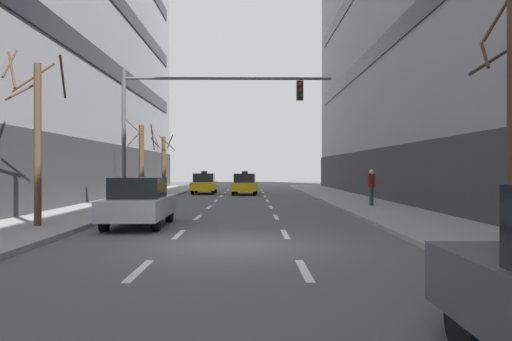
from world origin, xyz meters
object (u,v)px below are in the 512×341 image
object	(u,v)px
taxi_driving_0	(245,184)
street_tree_0	(36,134)
pedestrian_0	(371,184)
traffic_signal_0	(189,111)
street_tree_3	(163,162)
street_tree_2	(141,160)
car_driving_2	(139,202)
taxi_driving_1	(204,184)

from	to	relation	value
taxi_driving_0	street_tree_0	size ratio (longest dim) A/B	0.76
taxi_driving_0	pedestrian_0	distance (m)	14.01
traffic_signal_0	street_tree_3	size ratio (longest dim) A/B	1.83
street_tree_3	pedestrian_0	bearing A→B (deg)	-47.28
street_tree_2	street_tree_3	size ratio (longest dim) A/B	0.96
street_tree_0	taxi_driving_0	bearing A→B (deg)	73.54
street_tree_2	pedestrian_0	size ratio (longest dim) A/B	2.77
pedestrian_0	car_driving_2	bearing A→B (deg)	-142.00
taxi_driving_1	street_tree_3	size ratio (longest dim) A/B	0.83
taxi_driving_1	street_tree_3	bearing A→B (deg)	-169.42
car_driving_2	taxi_driving_0	bearing A→B (deg)	80.83
car_driving_2	street_tree_3	size ratio (longest dim) A/B	0.87
taxi_driving_0	taxi_driving_1	size ratio (longest dim) A/B	1.02
car_driving_2	street_tree_0	xyz separation A→B (m)	(-2.94, -0.91, 2.16)
street_tree_0	traffic_signal_0	bearing A→B (deg)	57.92
taxi_driving_1	street_tree_0	bearing A→B (deg)	-97.81
taxi_driving_0	car_driving_2	xyz separation A→B (m)	(-3.21, -19.91, 0.02)
street_tree_0	pedestrian_0	world-z (taller)	street_tree_0
street_tree_0	street_tree_3	xyz separation A→B (m)	(0.03, 21.60, -0.57)
taxi_driving_0	street_tree_2	world-z (taller)	street_tree_2
taxi_driving_0	street_tree_2	distance (m)	9.15
car_driving_2	traffic_signal_0	xyz separation A→B (m)	(0.97, 5.32, 3.62)
street_tree_0	street_tree_3	world-z (taller)	street_tree_0
car_driving_2	street_tree_3	distance (m)	20.95
taxi_driving_0	traffic_signal_0	bearing A→B (deg)	-98.75
street_tree_0	street_tree_2	distance (m)	14.22
car_driving_2	street_tree_3	world-z (taller)	street_tree_3
taxi_driving_0	pedestrian_0	bearing A→B (deg)	-63.75
traffic_signal_0	street_tree_2	bearing A→B (deg)	115.82
taxi_driving_0	street_tree_3	world-z (taller)	street_tree_3
street_tree_0	taxi_driving_1	bearing A→B (deg)	82.19
traffic_signal_0	pedestrian_0	world-z (taller)	traffic_signal_0
car_driving_2	pedestrian_0	bearing A→B (deg)	38.00
taxi_driving_0	street_tree_2	size ratio (longest dim) A/B	0.89
taxi_driving_1	street_tree_0	distance (m)	22.48
street_tree_2	street_tree_3	distance (m)	7.39
taxi_driving_0	taxi_driving_1	bearing A→B (deg)	156.72
pedestrian_0	street_tree_2	bearing A→B (deg)	154.19
taxi_driving_0	street_tree_0	bearing A→B (deg)	-106.46
taxi_driving_1	pedestrian_0	size ratio (longest dim) A/B	2.41
traffic_signal_0	street_tree_3	world-z (taller)	traffic_signal_0
taxi_driving_0	car_driving_2	distance (m)	20.17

